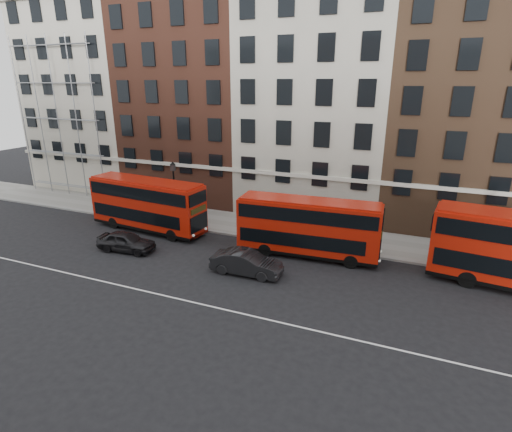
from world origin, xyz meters
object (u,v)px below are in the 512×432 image
at_px(bus_b, 147,203).
at_px(car_rear, 126,241).
at_px(bus_c, 308,226).
at_px(car_front, 246,263).

height_order(bus_b, car_rear, bus_b).
relative_size(bus_b, bus_c, 1.04).
relative_size(bus_b, car_rear, 2.42).
bearing_deg(car_rear, car_front, -95.79).
height_order(bus_b, bus_c, bus_b).
xyz_separation_m(bus_c, car_front, (-2.78, -4.17, -1.44)).
bearing_deg(car_rear, bus_b, 9.80).
height_order(bus_c, car_rear, bus_c).
relative_size(bus_c, car_rear, 2.33).
bearing_deg(car_front, car_rear, 88.12).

